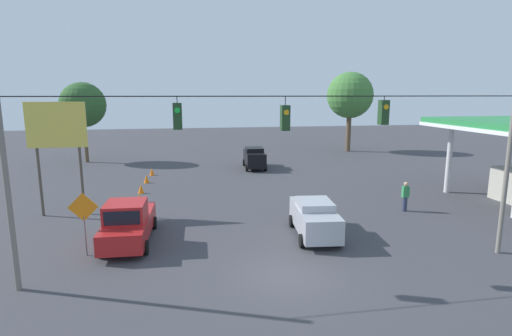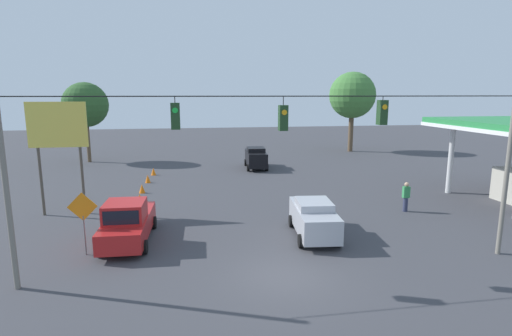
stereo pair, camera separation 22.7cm
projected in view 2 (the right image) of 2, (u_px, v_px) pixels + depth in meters
ground_plane at (285, 276)px, 15.59m from camera, size 140.00×140.00×0.00m
overhead_signal_span at (283, 155)px, 15.35m from camera, size 20.00×0.38×7.50m
sedan_black_oncoming_deep at (256, 157)px, 38.05m from camera, size 2.16×4.60×2.00m
sedan_silver_crossing_near at (314, 218)px, 19.83m from camera, size 2.35×4.69×1.83m
pickup_truck_red_parked_shoulder at (128, 223)px, 19.02m from camera, size 2.29×5.44×2.12m
traffic_cone_nearest at (123, 231)px, 19.84m from camera, size 0.44×0.44×0.64m
traffic_cone_second at (134, 214)px, 22.60m from camera, size 0.44×0.44×0.64m
traffic_cone_third at (140, 199)px, 25.89m from camera, size 0.44×0.44×0.64m
traffic_cone_fourth at (142, 189)px, 28.63m from camera, size 0.44×0.44×0.64m
traffic_cone_fifth at (148, 179)px, 31.92m from camera, size 0.44×0.44×0.64m
traffic_cone_farthest at (153, 172)px, 34.92m from camera, size 0.44×0.44×0.64m
roadside_billboard at (58, 134)px, 22.76m from camera, size 3.24×0.16×6.58m
work_zone_sign at (83, 212)px, 17.32m from camera, size 1.27×0.06×2.84m
pedestrian at (406, 197)px, 24.03m from camera, size 0.40×0.28×1.81m
tree_horizon_left at (352, 96)px, 48.24m from camera, size 5.57×5.57×9.65m
tree_horizon_right at (85, 105)px, 40.70m from camera, size 4.56×4.56×8.20m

